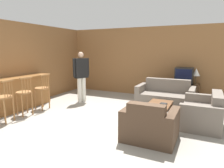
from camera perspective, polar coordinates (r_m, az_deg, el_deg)
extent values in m
plane|color=gray|center=(4.74, -2.92, -12.01)|extent=(24.00, 24.00, 0.00)
cube|color=olive|center=(7.81, 9.95, 6.29)|extent=(9.40, 0.08, 2.60)
cube|color=olive|center=(7.45, -20.28, 5.67)|extent=(0.08, 8.64, 2.60)
cube|color=brown|center=(6.34, -27.43, -3.17)|extent=(0.47, 2.76, 0.91)
cube|color=brown|center=(6.26, -27.78, 1.13)|extent=(0.55, 2.82, 0.05)
cylinder|color=#996638|center=(5.49, -28.61, -3.30)|extent=(0.46, 0.46, 0.04)
cylinder|color=#996638|center=(5.76, -28.36, -6.04)|extent=(0.04, 0.04, 0.61)
cylinder|color=#996638|center=(5.57, -26.30, -6.38)|extent=(0.04, 0.04, 0.61)
cylinder|color=#996638|center=(5.38, -28.31, -7.10)|extent=(0.04, 0.04, 0.61)
cylinder|color=#996638|center=(5.42, -26.62, -1.11)|extent=(0.02, 0.02, 0.36)
cylinder|color=#996638|center=(5.36, -27.20, -1.26)|extent=(0.02, 0.02, 0.36)
cylinder|color=#996638|center=(5.31, -27.78, -1.42)|extent=(0.02, 0.02, 0.36)
cylinder|color=#996638|center=(5.25, -28.38, -1.57)|extent=(0.02, 0.02, 0.36)
cube|color=#996638|center=(5.30, -27.66, 0.81)|extent=(0.09, 0.34, 0.04)
cylinder|color=#996638|center=(5.85, -23.90, -2.20)|extent=(0.48, 0.48, 0.04)
cylinder|color=#996638|center=(6.10, -23.13, -4.80)|extent=(0.04, 0.04, 0.61)
cylinder|color=#996638|center=(5.98, -25.49, -5.25)|extent=(0.04, 0.04, 0.61)
cylinder|color=#996638|center=(5.86, -21.83, -5.29)|extent=(0.04, 0.04, 0.61)
cylinder|color=#996638|center=(5.74, -24.26, -5.77)|extent=(0.04, 0.04, 0.61)
cylinder|color=#996638|center=(5.72, -22.19, -0.28)|extent=(0.02, 0.02, 0.36)
cylinder|color=#996638|center=(5.68, -22.89, -0.38)|extent=(0.02, 0.02, 0.36)
cylinder|color=#996638|center=(5.64, -23.60, -0.49)|extent=(0.02, 0.02, 0.36)
cylinder|color=#996638|center=(5.61, -24.32, -0.61)|extent=(0.02, 0.02, 0.36)
cube|color=#996638|center=(5.63, -23.38, 1.59)|extent=(0.11, 0.34, 0.04)
cylinder|color=#996638|center=(6.27, -19.47, -1.15)|extent=(0.42, 0.42, 0.04)
cylinder|color=#996638|center=(6.53, -19.20, -3.63)|extent=(0.04, 0.04, 0.61)
cylinder|color=#996638|center=(6.35, -21.08, -4.10)|extent=(0.04, 0.04, 0.61)
cylinder|color=#996638|center=(6.33, -17.52, -3.96)|extent=(0.04, 0.04, 0.61)
cylinder|color=#996638|center=(6.15, -19.42, -4.46)|extent=(0.04, 0.04, 0.61)
cylinder|color=#996638|center=(6.19, -17.71, 0.71)|extent=(0.02, 0.02, 0.36)
cylinder|color=#996638|center=(6.14, -18.26, 0.60)|extent=(0.02, 0.02, 0.36)
cylinder|color=#996638|center=(6.09, -18.81, 0.50)|extent=(0.02, 0.02, 0.36)
cylinder|color=#996638|center=(6.03, -19.37, 0.39)|extent=(0.02, 0.02, 0.36)
cube|color=#996638|center=(6.08, -18.63, 2.43)|extent=(0.06, 0.34, 0.04)
cube|color=#70665B|center=(6.52, 14.89, -4.35)|extent=(1.41, 0.92, 0.40)
cube|color=#70665B|center=(6.77, 15.60, -0.31)|extent=(1.41, 0.22, 0.42)
cube|color=#70665B|center=(6.67, 8.31, -2.78)|extent=(0.16, 0.92, 0.63)
cube|color=#70665B|center=(6.40, 21.84, -3.93)|extent=(0.16, 0.92, 0.63)
cube|color=#4C3828|center=(4.13, 10.82, -12.53)|extent=(0.69, 0.88, 0.40)
cube|color=#4C3828|center=(3.69, 9.70, -8.59)|extent=(0.69, 0.22, 0.40)
cube|color=#4C3828|center=(4.01, 16.86, -11.78)|extent=(0.16, 0.88, 0.62)
cube|color=#4C3828|center=(4.21, 5.20, -10.37)|extent=(0.16, 0.88, 0.62)
cube|color=#70665B|center=(5.22, 24.00, -8.41)|extent=(0.85, 1.05, 0.40)
cube|color=#70665B|center=(5.13, 27.82, -4.47)|extent=(0.22, 1.05, 0.38)
cube|color=#70665B|center=(5.78, 24.28, -5.64)|extent=(0.85, 0.16, 0.61)
cube|color=#70665B|center=(4.62, 23.84, -9.38)|extent=(0.85, 0.16, 0.61)
cube|color=brown|center=(5.38, 13.33, -5.65)|extent=(0.58, 0.95, 0.04)
cube|color=brown|center=(5.08, 9.39, -8.59)|extent=(0.06, 0.06, 0.33)
cube|color=brown|center=(4.97, 14.98, -9.21)|extent=(0.06, 0.06, 0.33)
cube|color=brown|center=(5.89, 11.80, -6.10)|extent=(0.06, 0.06, 0.33)
cube|color=brown|center=(5.80, 16.61, -6.56)|extent=(0.06, 0.06, 0.33)
cube|color=#513823|center=(7.31, 19.64, -2.28)|extent=(1.03, 0.55, 0.60)
cube|color=black|center=(7.22, 19.91, 2.24)|extent=(0.59, 0.47, 0.56)
cube|color=black|center=(6.98, 19.70, 2.02)|extent=(0.52, 0.01, 0.49)
cube|color=black|center=(5.33, 14.50, -5.48)|extent=(0.18, 0.16, 0.03)
cylinder|color=brown|center=(7.23, 22.72, -0.07)|extent=(0.16, 0.16, 0.02)
cylinder|color=brown|center=(7.20, 22.80, 1.10)|extent=(0.03, 0.03, 0.27)
cone|color=silver|center=(7.17, 22.94, 3.15)|extent=(0.24, 0.24, 0.24)
cylinder|color=silver|center=(6.81, -9.25, -1.73)|extent=(0.14, 0.14, 0.82)
cylinder|color=silver|center=(6.89, -8.07, -1.57)|extent=(0.14, 0.14, 0.82)
cube|color=black|center=(6.74, -8.82, 4.51)|extent=(0.37, 0.50, 0.65)
cylinder|color=black|center=(6.62, -10.75, 4.59)|extent=(0.09, 0.09, 0.60)
cylinder|color=black|center=(6.87, -6.97, 4.87)|extent=(0.09, 0.09, 0.60)
sphere|color=tan|center=(6.72, -8.92, 8.25)|extent=(0.19, 0.19, 0.19)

